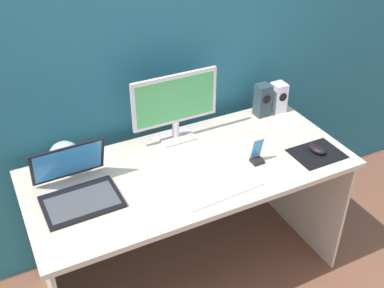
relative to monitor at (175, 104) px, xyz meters
The scene contains 12 objects.
ground_plane 0.99m from the monitor, 99.67° to the right, with size 8.00×8.00×0.00m, color brown.
wall_back 0.35m from the monitor, 103.60° to the left, with size 6.00×0.04×2.50m, color #256880.
desk 0.44m from the monitor, 99.67° to the right, with size 1.57×0.71×0.75m.
monitor is the anchor object (origin of this frame).
speaker_right 0.66m from the monitor, ahead, with size 0.08×0.09×0.17m.
speaker_near_monitor 0.55m from the monitor, ahead, with size 0.08×0.08×0.19m.
laptop 0.65m from the monitor, 157.85° to the right, with size 0.34×0.33×0.23m.
fishbowl 0.60m from the monitor, behind, with size 0.15×0.15×0.15m, color silver.
keyboard_external 0.53m from the monitor, 90.01° to the right, with size 0.37×0.13×0.01m, color white.
mousepad 0.75m from the monitor, 38.41° to the right, with size 0.25×0.20×0.00m, color black.
mouse 0.75m from the monitor, 37.34° to the right, with size 0.06×0.10×0.04m, color black.
phone_in_dock 0.48m from the monitor, 55.07° to the right, with size 0.06×0.06×0.14m.
Camera 1 is at (-0.80, -1.61, 2.09)m, focal length 43.47 mm.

